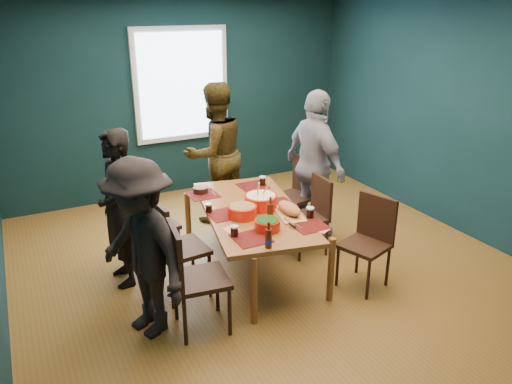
# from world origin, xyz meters

# --- Properties ---
(room) EXTENTS (5.01, 5.01, 2.71)m
(room) POSITION_xyz_m (0.00, 0.27, 1.37)
(room) COLOR brown
(room) RESTS_ON ground
(dining_table) EXTENTS (1.24, 1.95, 0.69)m
(dining_table) POSITION_xyz_m (-0.18, -0.09, 0.62)
(dining_table) COLOR brown
(dining_table) RESTS_ON floor
(chair_left_far) EXTENTS (0.51, 0.51, 0.96)m
(chair_left_far) POSITION_xyz_m (-1.14, 0.44, 0.56)
(chair_left_far) COLOR black
(chair_left_far) RESTS_ON floor
(chair_left_mid) EXTENTS (0.48, 0.48, 0.98)m
(chair_left_mid) POSITION_xyz_m (-1.06, -0.20, 0.57)
(chair_left_mid) COLOR black
(chair_left_mid) RESTS_ON floor
(chair_left_near) EXTENTS (0.49, 0.49, 0.97)m
(chair_left_near) POSITION_xyz_m (-1.09, -0.77, 0.57)
(chair_left_near) COLOR black
(chair_left_near) RESTS_ON floor
(chair_right_far) EXTENTS (0.49, 0.49, 0.89)m
(chair_right_far) POSITION_xyz_m (0.79, 0.58, 0.52)
(chair_right_far) COLOR black
(chair_right_far) RESTS_ON floor
(chair_right_mid) EXTENTS (0.41, 0.41, 0.86)m
(chair_right_mid) POSITION_xyz_m (0.61, -0.01, 0.50)
(chair_right_mid) COLOR black
(chair_right_mid) RESTS_ON floor
(chair_right_near) EXTENTS (0.52, 0.52, 0.90)m
(chair_right_near) POSITION_xyz_m (0.73, -0.83, 0.53)
(chair_right_near) COLOR black
(chair_right_near) RESTS_ON floor
(person_far_left) EXTENTS (0.39, 0.58, 1.56)m
(person_far_left) POSITION_xyz_m (-1.41, 0.30, 0.78)
(person_far_left) COLOR black
(person_far_left) RESTS_ON floor
(person_back) EXTENTS (0.96, 0.81, 1.75)m
(person_back) POSITION_xyz_m (-0.00, 1.30, 0.87)
(person_back) COLOR black
(person_back) RESTS_ON floor
(person_right) EXTENTS (0.48, 1.04, 1.73)m
(person_right) POSITION_xyz_m (0.85, 0.35, 0.87)
(person_right) COLOR white
(person_right) RESTS_ON floor
(person_near_left) EXTENTS (0.88, 1.13, 1.54)m
(person_near_left) POSITION_xyz_m (-1.43, -0.60, 0.77)
(person_near_left) COLOR black
(person_near_left) RESTS_ON floor
(bowl_salad) EXTENTS (0.28, 0.28, 0.12)m
(bowl_salad) POSITION_xyz_m (-0.35, -0.22, 0.75)
(bowl_salad) COLOR red
(bowl_salad) RESTS_ON dining_table
(bowl_dumpling) EXTENTS (0.33, 0.33, 0.31)m
(bowl_dumpling) POSITION_xyz_m (-0.08, -0.10, 0.76)
(bowl_dumpling) COLOR red
(bowl_dumpling) RESTS_ON dining_table
(bowl_herbs) EXTENTS (0.24, 0.24, 0.10)m
(bowl_herbs) POSITION_xyz_m (-0.27, -0.58, 0.74)
(bowl_herbs) COLOR red
(bowl_herbs) RESTS_ON dining_table
(cutting_board) EXTENTS (0.30, 0.56, 0.12)m
(cutting_board) POSITION_xyz_m (0.08, -0.38, 0.74)
(cutting_board) COLOR tan
(cutting_board) RESTS_ON dining_table
(small_bowl) EXTENTS (0.16, 0.16, 0.07)m
(small_bowl) POSITION_xyz_m (-0.48, 0.57, 0.72)
(small_bowl) COLOR black
(small_bowl) RESTS_ON dining_table
(beer_bottle_a) EXTENTS (0.06, 0.06, 0.23)m
(beer_bottle_a) POSITION_xyz_m (-0.42, -0.89, 0.77)
(beer_bottle_a) COLOR #4C1C0D
(beer_bottle_a) RESTS_ON dining_table
(beer_bottle_b) EXTENTS (0.06, 0.06, 0.24)m
(beer_bottle_b) POSITION_xyz_m (-0.15, -0.41, 0.78)
(beer_bottle_b) COLOR #4C1C0D
(beer_bottle_b) RESTS_ON dining_table
(cola_glass_a) EXTENTS (0.07, 0.07, 0.10)m
(cola_glass_a) POSITION_xyz_m (-0.59, -0.57, 0.74)
(cola_glass_a) COLOR black
(cola_glass_a) RESTS_ON dining_table
(cola_glass_b) EXTENTS (0.08, 0.08, 0.11)m
(cola_glass_b) POSITION_xyz_m (0.22, -0.53, 0.75)
(cola_glass_b) COLOR black
(cola_glass_b) RESTS_ON dining_table
(cola_glass_c) EXTENTS (0.08, 0.08, 0.10)m
(cola_glass_c) POSITION_xyz_m (0.23, 0.47, 0.74)
(cola_glass_c) COLOR black
(cola_glass_c) RESTS_ON dining_table
(cola_glass_d) EXTENTS (0.07, 0.07, 0.09)m
(cola_glass_d) POSITION_xyz_m (-0.60, 0.03, 0.74)
(cola_glass_d) COLOR black
(cola_glass_d) RESTS_ON dining_table
(napkin_a) EXTENTS (0.13, 0.13, 0.00)m
(napkin_a) POSITION_xyz_m (0.15, -0.01, 0.69)
(napkin_a) COLOR #FF6B71
(napkin_a) RESTS_ON dining_table
(napkin_b) EXTENTS (0.14, 0.14, 0.00)m
(napkin_b) POSITION_xyz_m (-0.56, -0.43, 0.69)
(napkin_b) COLOR #FF6B71
(napkin_b) RESTS_ON dining_table
(napkin_c) EXTENTS (0.20, 0.20, 0.00)m
(napkin_c) POSITION_xyz_m (0.18, -0.79, 0.69)
(napkin_c) COLOR #FF6B71
(napkin_c) RESTS_ON dining_table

